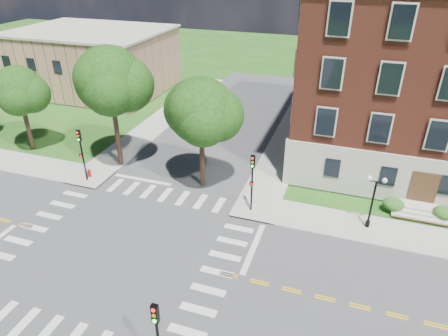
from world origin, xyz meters
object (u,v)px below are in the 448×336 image
(traffic_signal_se, at_px, (157,333))
(twin_lamp_west, at_px, (373,199))
(traffic_signal_nw, at_px, (81,149))
(traffic_signal_ne, at_px, (252,176))
(fire_hydrant, at_px, (89,173))

(traffic_signal_se, bearing_deg, twin_lamp_west, 59.71)
(traffic_signal_nw, bearing_deg, traffic_signal_ne, 0.85)
(traffic_signal_nw, distance_m, fire_hydrant, 2.79)
(fire_hydrant, bearing_deg, traffic_signal_nw, -79.77)
(traffic_signal_se, height_order, traffic_signal_ne, same)
(traffic_signal_ne, bearing_deg, fire_hydrant, 178.63)
(traffic_signal_ne, distance_m, twin_lamp_west, 8.79)
(fire_hydrant, bearing_deg, twin_lamp_west, 0.79)
(traffic_signal_nw, bearing_deg, traffic_signal_se, -44.87)
(traffic_signal_nw, distance_m, twin_lamp_west, 23.79)
(traffic_signal_ne, bearing_deg, traffic_signal_se, -91.33)
(traffic_signal_nw, relative_size, fire_hydrant, 6.40)
(twin_lamp_west, relative_size, fire_hydrant, 5.64)
(traffic_signal_ne, relative_size, traffic_signal_nw, 1.00)
(traffic_signal_se, bearing_deg, traffic_signal_ne, 88.67)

